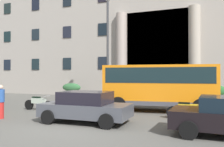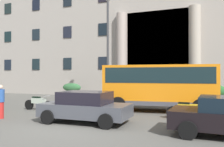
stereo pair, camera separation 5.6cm
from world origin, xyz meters
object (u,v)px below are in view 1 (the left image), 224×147
hedge_planter_east (213,94)px  motorcycle_far_end (187,110)px  pedestrian_woman_with_bag (1,102)px  lamppost_plaza_centre (108,41)px  orange_minibus (159,84)px  scooter_by_planter (38,103)px  motorcycle_near_kerb (78,106)px  parked_compact_extra (86,107)px  hedge_planter_west (71,91)px

hedge_planter_east → motorcycle_far_end: size_ratio=0.93×
pedestrian_woman_with_bag → lamppost_plaza_centre: 9.20m
orange_minibus → lamppost_plaza_centre: (-4.42, 2.85, 3.14)m
motorcycle_far_end → scooter_by_planter: (-8.56, -0.18, 0.00)m
motorcycle_near_kerb → lamppost_plaza_centre: lamppost_plaza_centre is taller
parked_compact_extra → pedestrian_woman_with_bag: (-4.32, -0.65, 0.11)m
hedge_planter_east → motorcycle_far_end: bearing=-100.9°
scooter_by_planter → lamppost_plaza_centre: (2.45, 5.12, 4.29)m
hedge_planter_east → motorcycle_near_kerb: size_ratio=0.95×
motorcycle_far_end → lamppost_plaza_centre: 8.95m
motorcycle_far_end → lamppost_plaza_centre: size_ratio=0.25×
parked_compact_extra → motorcycle_far_end: 4.83m
orange_minibus → motorcycle_near_kerb: size_ratio=3.23×
orange_minibus → pedestrian_woman_with_bag: 8.57m
hedge_planter_west → lamppost_plaza_centre: lamppost_plaza_centre is taller
motorcycle_far_end → scooter_by_planter: same height
parked_compact_extra → motorcycle_near_kerb: (-1.44, 1.91, -0.25)m
parked_compact_extra → lamppost_plaza_centre: (-1.91, 7.31, 4.04)m
motorcycle_far_end → scooter_by_planter: size_ratio=0.98×
hedge_planter_west → motorcycle_near_kerb: (5.14, -7.84, -0.20)m
scooter_by_planter → hedge_planter_east: bearing=39.9°
motorcycle_near_kerb → lamppost_plaza_centre: bearing=82.8°
hedge_planter_west → motorcycle_near_kerb: hedge_planter_west is taller
parked_compact_extra → hedge_planter_west: bearing=123.3°
hedge_planter_east → scooter_by_planter: hedge_planter_east is taller
scooter_by_planter → lamppost_plaza_centre: bearing=67.1°
parked_compact_extra → scooter_by_planter: 4.89m
scooter_by_planter → lamppost_plaza_centre: 7.11m
hedge_planter_west → pedestrian_woman_with_bag: size_ratio=1.20×
motorcycle_near_kerb → motorcycle_far_end: bearing=-7.5°
hedge_planter_east → pedestrian_woman_with_bag: 14.41m
lamppost_plaza_centre → hedge_planter_west: bearing=152.4°
motorcycle_near_kerb → orange_minibus: bearing=20.7°
hedge_planter_east → motorcycle_near_kerb: hedge_planter_east is taller
hedge_planter_east → scooter_by_planter: bearing=-142.8°
hedge_planter_west → hedge_planter_east: size_ratio=1.04×
scooter_by_planter → pedestrian_woman_with_bag: size_ratio=1.27×
hedge_planter_east → motorcycle_near_kerb: bearing=-132.0°
orange_minibus → lamppost_plaza_centre: bearing=140.5°
hedge_planter_west → parked_compact_extra: 11.77m
motorcycle_near_kerb → lamppost_plaza_centre: 6.91m
motorcycle_near_kerb → pedestrian_woman_with_bag: pedestrian_woman_with_bag is taller
hedge_planter_west → orange_minibus: bearing=-30.2°
pedestrian_woman_with_bag → motorcycle_near_kerb: bearing=136.7°
orange_minibus → motorcycle_far_end: size_ratio=3.18×
parked_compact_extra → scooter_by_planter: size_ratio=1.93×
motorcycle_near_kerb → pedestrian_woman_with_bag: 3.87m
orange_minibus → motorcycle_far_end: orange_minibus is taller
orange_minibus → hedge_planter_east: size_ratio=3.40×
hedge_planter_west → scooter_by_planter: (2.21, -7.56, -0.20)m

